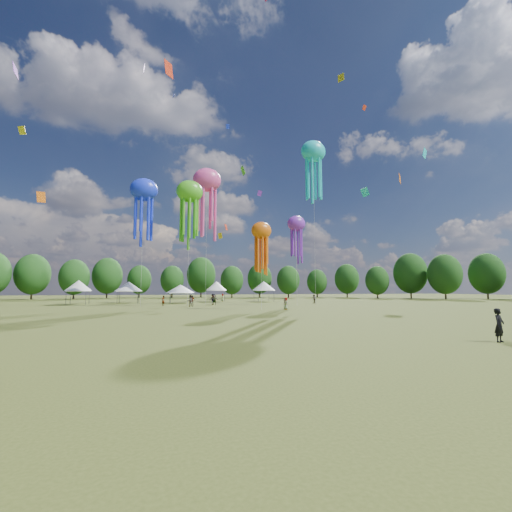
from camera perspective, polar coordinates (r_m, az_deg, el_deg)
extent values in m
plane|color=#384416|center=(19.78, 9.85, -13.42)|extent=(300.00, 300.00, 0.00)
imported|color=black|center=(22.46, 35.11, -9.30)|extent=(0.74, 0.60, 1.76)
imported|color=gray|center=(55.47, -10.76, -7.27)|extent=(0.91, 0.73, 1.79)
imported|color=gray|center=(78.64, -5.50, -6.82)|extent=(0.62, 0.87, 1.65)
imported|color=gray|center=(67.84, 9.52, -7.00)|extent=(0.74, 0.88, 1.65)
imported|color=gray|center=(62.53, -7.11, -7.07)|extent=(1.33, 0.95, 1.86)
imported|color=gray|center=(60.45, -10.45, -7.18)|extent=(1.04, 0.63, 1.66)
imported|color=gray|center=(61.11, -6.88, -7.14)|extent=(1.73, 1.28, 1.81)
imported|color=gray|center=(59.29, -15.02, -7.11)|extent=(0.69, 0.73, 1.67)
imported|color=gray|center=(47.38, 4.91, -7.79)|extent=(0.80, 0.93, 1.60)
cylinder|color=#47474C|center=(69.84, -28.78, -6.09)|extent=(0.08, 0.08, 2.29)
cylinder|color=#47474C|center=(72.93, -28.20, -6.06)|extent=(0.08, 0.08, 2.29)
cylinder|color=#47474C|center=(69.18, -26.21, -6.22)|extent=(0.08, 0.08, 2.29)
cylinder|color=#47474C|center=(72.30, -25.74, -6.18)|extent=(0.08, 0.08, 2.29)
cube|color=white|center=(71.03, -27.19, -5.18)|extent=(3.57, 3.57, 0.10)
cone|color=white|center=(71.03, -27.15, -4.34)|extent=(4.65, 4.65, 1.96)
cylinder|color=#47474C|center=(71.68, -21.87, -6.37)|extent=(0.08, 0.08, 2.22)
cylinder|color=#47474C|center=(75.36, -21.55, -6.31)|extent=(0.08, 0.08, 2.22)
cylinder|color=#47474C|center=(71.37, -18.89, -6.47)|extent=(0.08, 0.08, 2.22)
cylinder|color=#47474C|center=(75.07, -18.72, -6.41)|extent=(0.08, 0.08, 2.22)
cube|color=white|center=(73.33, -20.23, -5.49)|extent=(4.11, 4.11, 0.10)
cone|color=white|center=(73.33, -20.20, -4.71)|extent=(5.34, 5.34, 1.90)
cylinder|color=#47474C|center=(68.15, -13.88, -6.81)|extent=(0.08, 0.08, 1.88)
cylinder|color=#47474C|center=(72.01, -13.97, -6.72)|extent=(0.08, 0.08, 1.88)
cylinder|color=#47474C|center=(68.37, -10.62, -6.87)|extent=(0.08, 0.08, 1.88)
cylinder|color=#47474C|center=(72.22, -10.88, -6.78)|extent=(0.08, 0.08, 1.88)
cube|color=white|center=(70.14, -12.32, -5.99)|extent=(4.27, 4.27, 0.10)
cone|color=white|center=(70.14, -12.31, -5.28)|extent=(5.55, 5.55, 1.61)
cylinder|color=#47474C|center=(75.52, -7.56, -6.60)|extent=(0.08, 0.08, 2.33)
cylinder|color=#47474C|center=(78.66, -7.88, -6.54)|extent=(0.08, 0.08, 2.33)
cylinder|color=#47474C|center=(76.02, -5.18, -6.61)|extent=(0.08, 0.08, 2.33)
cylinder|color=#47474C|center=(79.14, -5.59, -6.56)|extent=(0.08, 0.08, 2.33)
cube|color=white|center=(77.31, -6.54, -5.68)|extent=(3.56, 3.56, 0.10)
cone|color=white|center=(77.31, -6.54, -4.90)|extent=(4.63, 4.63, 2.00)
cylinder|color=#47474C|center=(74.49, 0.38, -6.66)|extent=(0.08, 0.08, 2.34)
cylinder|color=#47474C|center=(77.88, -0.33, -6.60)|extent=(0.08, 0.08, 2.34)
cylinder|color=#47474C|center=(75.52, 2.96, -6.63)|extent=(0.08, 0.08, 2.34)
cylinder|color=#47474C|center=(78.87, 2.15, -6.58)|extent=(0.08, 0.08, 2.34)
cube|color=white|center=(76.65, 1.29, -5.71)|extent=(3.92, 3.92, 0.10)
cone|color=white|center=(76.65, 1.29, -4.92)|extent=(5.09, 5.09, 2.01)
ellipsoid|color=#4BC220|center=(58.09, -10.87, 10.37)|extent=(4.27, 2.99, 3.63)
cylinder|color=beige|center=(56.30, -11.03, 1.28)|extent=(0.03, 0.03, 18.49)
ellipsoid|color=#EE4696|center=(67.26, -8.04, 12.27)|extent=(5.27, 3.69, 4.48)
cylinder|color=beige|center=(64.70, -8.18, 2.45)|extent=(0.03, 0.03, 23.16)
ellipsoid|color=purple|center=(60.99, 6.64, 5.30)|extent=(3.23, 2.26, 2.74)
cylinder|color=beige|center=(60.09, 6.72, -1.31)|extent=(0.03, 0.03, 14.09)
ellipsoid|color=#1C33FC|center=(60.33, -17.94, 10.32)|extent=(4.42, 3.09, 3.76)
cylinder|color=beige|center=(58.53, -18.21, 1.39)|extent=(0.03, 0.03, 18.87)
ellipsoid|color=orange|center=(47.39, 0.88, 4.20)|extent=(2.81, 1.96, 2.39)
cylinder|color=beige|center=(46.80, 0.89, -2.27)|extent=(0.03, 0.03, 10.70)
ellipsoid|color=#19C8D4|center=(71.77, 9.40, 16.60)|extent=(5.00, 3.50, 4.25)
cylinder|color=beige|center=(67.64, 9.59, 4.90)|extent=(0.03, 0.03, 29.60)
cube|color=#1C33FC|center=(67.10, -4.67, 20.46)|extent=(0.66, 0.35, 0.80)
cube|color=#19C8D4|center=(75.65, -9.82, 7.18)|extent=(0.84, 1.35, 1.75)
cube|color=#EE4696|center=(86.92, 10.44, 11.19)|extent=(0.35, 0.74, 0.88)
cube|color=purple|center=(65.62, -17.93, 27.30)|extent=(0.23, 1.10, 1.33)
cube|color=red|center=(69.54, -4.94, 4.74)|extent=(0.83, 0.91, 1.29)
cube|color=orange|center=(57.86, 22.57, 11.66)|extent=(0.90, 0.91, 1.54)
cube|color=yellow|center=(78.84, 13.79, 26.59)|extent=(0.89, 1.39, 1.84)
cube|color=#1C33FC|center=(91.45, -13.42, 24.22)|extent=(0.50, 1.07, 1.17)
cube|color=#19C8D4|center=(61.19, 25.99, 14.95)|extent=(1.38, 0.63, 1.70)
cube|color=purple|center=(50.30, -34.80, 23.75)|extent=(0.44, 1.49, 1.71)
cube|color=red|center=(57.57, -14.16, 27.66)|extent=(1.39, 1.38, 2.38)
cube|color=orange|center=(91.73, -17.42, 4.23)|extent=(0.40, 1.50, 1.94)
cube|color=yellow|center=(57.50, -34.07, 16.75)|extent=(1.00, 0.56, 1.11)
cube|color=#4BC220|center=(79.55, -2.16, 13.86)|extent=(0.82, 1.68, 2.07)
cube|color=#19C8D4|center=(85.81, 17.48, 9.99)|extent=(2.28, 1.30, 2.27)
cube|color=purple|center=(87.44, 0.60, 10.28)|extent=(1.27, 0.38, 1.48)
cube|color=red|center=(62.92, 17.38, 22.26)|extent=(0.83, 0.41, 0.91)
cube|color=orange|center=(79.19, -31.84, 8.23)|extent=(1.40, 1.28, 2.27)
cube|color=yellow|center=(74.44, -5.91, 3.33)|extent=(0.90, 0.76, 1.37)
cylinder|color=#38281C|center=(108.19, -32.98, -5.12)|extent=(0.44, 0.44, 3.41)
ellipsoid|color=#1D4717|center=(108.25, -32.85, -2.53)|extent=(8.53, 8.53, 10.66)
cylinder|color=#38281C|center=(105.15, -27.80, -5.48)|extent=(0.44, 0.44, 3.07)
ellipsoid|color=#1D4717|center=(105.19, -27.69, -3.08)|extent=(7.66, 7.66, 9.58)
cylinder|color=#38281C|center=(112.11, -23.33, -5.52)|extent=(0.44, 0.44, 3.43)
ellipsoid|color=#1D4717|center=(112.17, -23.24, -3.00)|extent=(8.58, 8.58, 10.73)
cylinder|color=#38281C|center=(116.88, -18.68, -5.78)|extent=(0.44, 0.44, 2.95)
ellipsoid|color=#1D4717|center=(116.90, -18.62, -3.70)|extent=(7.37, 7.37, 9.21)
cylinder|color=#38281C|center=(112.86, -13.66, -5.94)|extent=(0.44, 0.44, 2.89)
ellipsoid|color=#1D4717|center=(112.88, -13.61, -3.83)|extent=(7.23, 7.23, 9.04)
cylinder|color=#38281C|center=(117.97, -9.03, -5.77)|extent=(0.44, 0.44, 3.84)
ellipsoid|color=#1D4717|center=(118.05, -8.99, -3.09)|extent=(9.60, 9.60, 11.99)
cylinder|color=#38281C|center=(108.33, -4.00, -6.12)|extent=(0.44, 0.44, 2.84)
ellipsoid|color=#1D4717|center=(108.36, -3.98, -3.96)|extent=(7.11, 7.11, 8.89)
cylinder|color=#38281C|center=(113.17, 0.60, -6.02)|extent=(0.44, 0.44, 3.16)
ellipsoid|color=#1D4717|center=(113.21, 0.60, -3.72)|extent=(7.91, 7.91, 9.88)
cylinder|color=#38281C|center=(110.16, 5.34, -6.09)|extent=(0.44, 0.44, 2.88)
ellipsoid|color=#1D4717|center=(110.19, 5.32, -3.94)|extent=(7.21, 7.21, 9.01)
cylinder|color=#38281C|center=(116.20, 10.02, -6.06)|extent=(0.44, 0.44, 2.63)
ellipsoid|color=#1D4717|center=(116.22, 9.99, -4.20)|extent=(6.57, 6.57, 8.22)
cylinder|color=#38281C|center=(117.28, 14.76, -5.83)|extent=(0.44, 0.44, 3.13)
ellipsoid|color=#1D4717|center=(117.32, 14.71, -3.64)|extent=(7.81, 7.81, 9.77)
cylinder|color=#38281C|center=(108.89, 19.36, -5.86)|extent=(0.44, 0.44, 2.72)
ellipsoid|color=#1D4717|center=(108.91, 19.29, -3.81)|extent=(6.80, 6.80, 8.50)
cylinder|color=#38281C|center=(112.20, 24.13, -5.39)|extent=(0.44, 0.44, 3.81)
ellipsoid|color=#1D4717|center=(112.29, 24.02, -2.60)|extent=(9.52, 9.52, 11.90)
cylinder|color=#38281C|center=(107.79, 28.72, -5.30)|extent=(0.44, 0.44, 3.51)
ellipsoid|color=#1D4717|center=(107.86, 28.59, -2.62)|extent=(8.78, 8.78, 10.97)
cylinder|color=#38281C|center=(116.04, 33.81, -4.98)|extent=(0.44, 0.44, 3.64)
ellipsoid|color=#1D4717|center=(116.12, 33.67, -2.40)|extent=(9.10, 9.10, 11.37)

